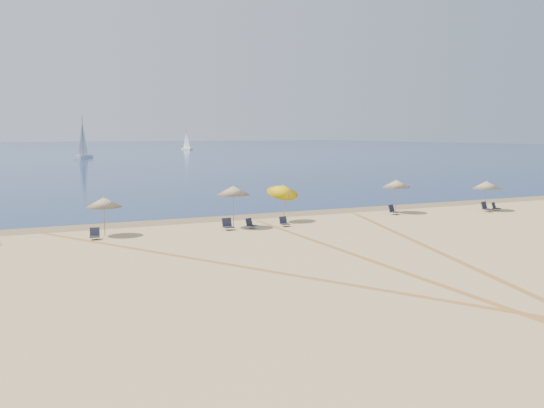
{
  "coord_description": "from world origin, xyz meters",
  "views": [
    {
      "loc": [
        -16.15,
        -14.05,
        5.76
      ],
      "look_at": [
        0.0,
        20.0,
        1.3
      ],
      "focal_mm": 39.54,
      "sensor_mm": 36.0,
      "label": 1
    }
  ],
  "objects_px": {
    "chair_3": "(228,225)",
    "chair_7": "(486,207)",
    "umbrella_3": "(283,189)",
    "chair_6": "(393,210)",
    "chair_2": "(95,234)",
    "chair_5": "(284,222)",
    "sailboat_2": "(83,145)",
    "chair_4": "(251,224)",
    "chair_8": "(495,207)",
    "umbrella_1": "(104,202)",
    "umbrella_2": "(233,190)",
    "umbrella_4": "(396,184)",
    "sailboat_1": "(187,143)",
    "umbrella_5": "(486,185)"
  },
  "relations": [
    {
      "from": "chair_3",
      "to": "chair_8",
      "type": "distance_m",
      "value": 21.52
    },
    {
      "from": "umbrella_4",
      "to": "chair_8",
      "type": "height_order",
      "value": "umbrella_4"
    },
    {
      "from": "chair_5",
      "to": "chair_8",
      "type": "bearing_deg",
      "value": -2.09
    },
    {
      "from": "chair_2",
      "to": "chair_5",
      "type": "distance_m",
      "value": 11.42
    },
    {
      "from": "umbrella_4",
      "to": "chair_2",
      "type": "xyz_separation_m",
      "value": [
        -21.55,
        -1.82,
        -1.86
      ]
    },
    {
      "from": "umbrella_1",
      "to": "sailboat_2",
      "type": "relative_size",
      "value": 0.23
    },
    {
      "from": "umbrella_5",
      "to": "chair_3",
      "type": "distance_m",
      "value": 20.83
    },
    {
      "from": "umbrella_4",
      "to": "sailboat_2",
      "type": "distance_m",
      "value": 109.47
    },
    {
      "from": "umbrella_1",
      "to": "chair_2",
      "type": "relative_size",
      "value": 3.2
    },
    {
      "from": "chair_2",
      "to": "chair_8",
      "type": "height_order",
      "value": "chair_2"
    },
    {
      "from": "umbrella_1",
      "to": "chair_6",
      "type": "xyz_separation_m",
      "value": [
        20.22,
        0.43,
        -1.62
      ]
    },
    {
      "from": "chair_2",
      "to": "sailboat_1",
      "type": "distance_m",
      "value": 179.32
    },
    {
      "from": "umbrella_2",
      "to": "umbrella_4",
      "type": "distance_m",
      "value": 13.33
    },
    {
      "from": "chair_2",
      "to": "chair_6",
      "type": "distance_m",
      "value": 20.94
    },
    {
      "from": "chair_4",
      "to": "sailboat_1",
      "type": "height_order",
      "value": "sailboat_1"
    },
    {
      "from": "chair_5",
      "to": "chair_7",
      "type": "xyz_separation_m",
      "value": [
        16.63,
        -0.12,
        0.06
      ]
    },
    {
      "from": "sailboat_2",
      "to": "chair_6",
      "type": "bearing_deg",
      "value": -54.03
    },
    {
      "from": "chair_3",
      "to": "sailboat_1",
      "type": "relative_size",
      "value": 0.09
    },
    {
      "from": "umbrella_3",
      "to": "chair_5",
      "type": "bearing_deg",
      "value": -114.41
    },
    {
      "from": "umbrella_2",
      "to": "umbrella_3",
      "type": "bearing_deg",
      "value": 14.04
    },
    {
      "from": "chair_3",
      "to": "chair_7",
      "type": "xyz_separation_m",
      "value": [
        20.3,
        -0.34,
        0.01
      ]
    },
    {
      "from": "umbrella_5",
      "to": "chair_3",
      "type": "relative_size",
      "value": 3.23
    },
    {
      "from": "chair_2",
      "to": "chair_7",
      "type": "bearing_deg",
      "value": 10.3
    },
    {
      "from": "umbrella_4",
      "to": "chair_6",
      "type": "height_order",
      "value": "umbrella_4"
    },
    {
      "from": "chair_5",
      "to": "sailboat_2",
      "type": "bearing_deg",
      "value": 85.58
    },
    {
      "from": "umbrella_3",
      "to": "chair_6",
      "type": "height_order",
      "value": "umbrella_3"
    },
    {
      "from": "umbrella_1",
      "to": "sailboat_2",
      "type": "bearing_deg",
      "value": 82.63
    },
    {
      "from": "umbrella_4",
      "to": "chair_3",
      "type": "distance_m",
      "value": 14.06
    },
    {
      "from": "umbrella_2",
      "to": "chair_7",
      "type": "height_order",
      "value": "umbrella_2"
    },
    {
      "from": "chair_8",
      "to": "sailboat_2",
      "type": "distance_m",
      "value": 112.2
    },
    {
      "from": "umbrella_5",
      "to": "umbrella_4",
      "type": "bearing_deg",
      "value": 165.97
    },
    {
      "from": "chair_5",
      "to": "chair_8",
      "type": "height_order",
      "value": "chair_5"
    },
    {
      "from": "chair_6",
      "to": "sailboat_1",
      "type": "xyz_separation_m",
      "value": [
        37.15,
        168.37,
        1.96
      ]
    },
    {
      "from": "chair_7",
      "to": "sailboat_1",
      "type": "relative_size",
      "value": 0.11
    },
    {
      "from": "chair_4",
      "to": "chair_8",
      "type": "relative_size",
      "value": 1.03
    },
    {
      "from": "umbrella_2",
      "to": "chair_5",
      "type": "relative_size",
      "value": 4.4
    },
    {
      "from": "chair_5",
      "to": "chair_8",
      "type": "xyz_separation_m",
      "value": [
        17.85,
        0.16,
        -0.0
      ]
    },
    {
      "from": "umbrella_4",
      "to": "sailboat_2",
      "type": "bearing_deg",
      "value": 93.45
    },
    {
      "from": "umbrella_1",
      "to": "chair_6",
      "type": "relative_size",
      "value": 2.76
    },
    {
      "from": "umbrella_1",
      "to": "umbrella_2",
      "type": "height_order",
      "value": "umbrella_2"
    },
    {
      "from": "chair_2",
      "to": "sailboat_1",
      "type": "relative_size",
      "value": 0.09
    },
    {
      "from": "chair_8",
      "to": "sailboat_1",
      "type": "distance_m",
      "value": 172.24
    },
    {
      "from": "chair_8",
      "to": "umbrella_1",
      "type": "bearing_deg",
      "value": 156.29
    },
    {
      "from": "chair_6",
      "to": "sailboat_2",
      "type": "relative_size",
      "value": 0.08
    },
    {
      "from": "umbrella_2",
      "to": "umbrella_5",
      "type": "xyz_separation_m",
      "value": [
        20.21,
        -0.3,
        -0.39
      ]
    },
    {
      "from": "umbrella_4",
      "to": "umbrella_3",
      "type": "bearing_deg",
      "value": -177.09
    },
    {
      "from": "chair_3",
      "to": "chair_7",
      "type": "bearing_deg",
      "value": -0.54
    },
    {
      "from": "chair_6",
      "to": "sailboat_1",
      "type": "bearing_deg",
      "value": 57.62
    },
    {
      "from": "sailboat_1",
      "to": "chair_2",
      "type": "bearing_deg",
      "value": -128.3
    },
    {
      "from": "chair_6",
      "to": "chair_5",
      "type": "bearing_deg",
      "value": 169.54
    }
  ]
}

